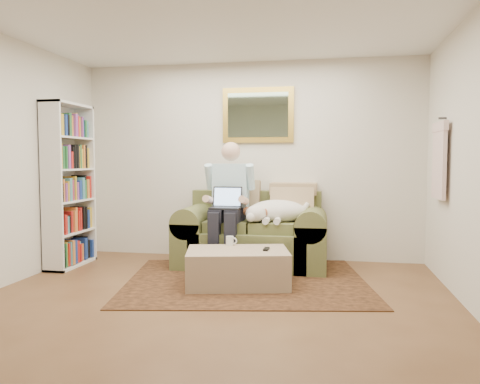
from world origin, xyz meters
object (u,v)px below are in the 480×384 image
(seated_man, at_px, (228,205))
(coffee_mug, at_px, (230,241))
(laptop, at_px, (226,203))
(ottoman, at_px, (238,268))
(sofa, at_px, (252,241))
(sleeping_dog, at_px, (278,211))
(bookshelf, at_px, (69,185))

(seated_man, height_order, coffee_mug, seated_man)
(laptop, distance_m, ottoman, 0.98)
(sofa, relative_size, sleeping_dog, 2.43)
(ottoman, distance_m, coffee_mug, 0.36)
(ottoman, height_order, bookshelf, bookshelf)
(ottoman, distance_m, bookshelf, 2.42)
(ottoman, height_order, coffee_mug, coffee_mug)
(sleeping_dog, relative_size, ottoman, 0.72)
(coffee_mug, bearing_deg, laptop, 106.52)
(laptop, relative_size, ottoman, 0.34)
(seated_man, xyz_separation_m, ottoman, (0.27, -0.78, -0.58))
(laptop, height_order, sleeping_dog, laptop)
(bookshelf, bearing_deg, coffee_mug, -8.24)
(sofa, height_order, coffee_mug, sofa)
(laptop, height_order, ottoman, laptop)
(bookshelf, bearing_deg, ottoman, -13.72)
(sofa, bearing_deg, sleeping_dog, -15.74)
(sleeping_dog, relative_size, bookshelf, 0.38)
(sleeping_dog, bearing_deg, sofa, 164.26)
(bookshelf, bearing_deg, laptop, 4.94)
(sofa, distance_m, ottoman, 0.96)
(laptop, bearing_deg, sofa, 41.02)
(ottoman, relative_size, bookshelf, 0.52)
(sofa, distance_m, sleeping_dog, 0.51)
(sleeping_dog, height_order, bookshelf, bookshelf)
(laptop, xyz_separation_m, ottoman, (0.27, -0.71, -0.61))
(sleeping_dog, bearing_deg, coffee_mug, -126.79)
(seated_man, xyz_separation_m, coffee_mug, (0.14, -0.54, -0.34))
(ottoman, bearing_deg, sleeping_dog, 69.05)
(bookshelf, bearing_deg, sleeping_dog, 7.03)
(sofa, relative_size, bookshelf, 0.91)
(seated_man, height_order, ottoman, seated_man)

